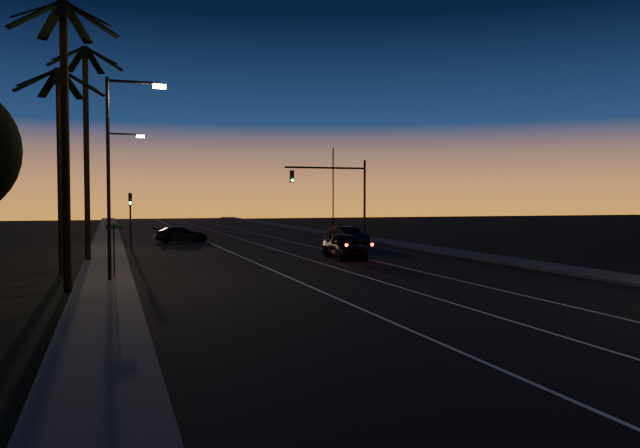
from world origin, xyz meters
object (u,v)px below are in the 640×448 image
object	(u,v)px
signal_mast	(338,186)
cross_car	(181,234)
lead_car	(345,246)
right_car	(347,236)

from	to	relation	value
signal_mast	cross_car	distance (m)	14.20
lead_car	cross_car	size ratio (longest dim) A/B	1.13
cross_car	lead_car	bearing A→B (deg)	-66.34
lead_car	right_car	world-z (taller)	lead_car
right_car	cross_car	size ratio (longest dim) A/B	1.02
right_car	signal_mast	bearing A→B (deg)	83.22
right_car	lead_car	bearing A→B (deg)	-112.05
signal_mast	cross_car	bearing A→B (deg)	154.82
signal_mast	cross_car	size ratio (longest dim) A/B	1.52
lead_car	cross_car	bearing A→B (deg)	113.66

